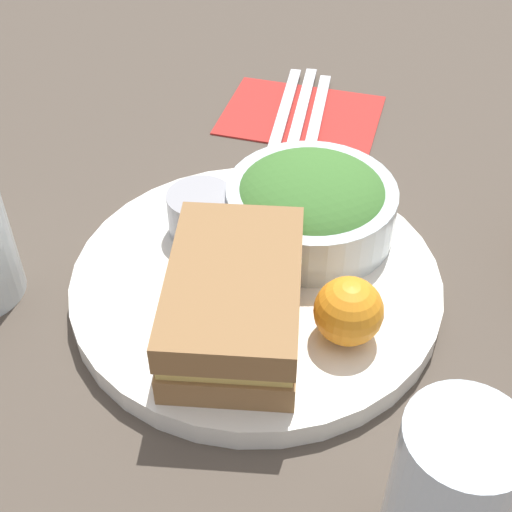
{
  "coord_description": "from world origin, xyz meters",
  "views": [
    {
      "loc": [
        0.39,
        0.11,
        0.41
      ],
      "look_at": [
        0.0,
        0.0,
        0.04
      ],
      "focal_mm": 50.0,
      "sensor_mm": 36.0,
      "label": 1
    }
  ],
  "objects_px": {
    "plate": "(256,284)",
    "sandwich": "(233,299)",
    "drink_glass": "(450,490)",
    "fork": "(285,109)",
    "dressing_cup": "(201,213)",
    "knife": "(301,111)",
    "spoon": "(318,112)",
    "salad_bowl": "(311,204)"
  },
  "relations": [
    {
      "from": "drink_glass",
      "to": "fork",
      "type": "bearing_deg",
      "value": -155.29
    },
    {
      "from": "salad_bowl",
      "to": "drink_glass",
      "type": "height_order",
      "value": "drink_glass"
    },
    {
      "from": "drink_glass",
      "to": "spoon",
      "type": "distance_m",
      "value": 0.48
    },
    {
      "from": "plate",
      "to": "knife",
      "type": "xyz_separation_m",
      "value": [
        -0.27,
        -0.03,
        -0.0
      ]
    },
    {
      "from": "plate",
      "to": "fork",
      "type": "bearing_deg",
      "value": -170.7
    },
    {
      "from": "sandwich",
      "to": "fork",
      "type": "xyz_separation_m",
      "value": [
        -0.33,
        -0.04,
        -0.04
      ]
    },
    {
      "from": "salad_bowl",
      "to": "spoon",
      "type": "height_order",
      "value": "salad_bowl"
    },
    {
      "from": "knife",
      "to": "plate",
      "type": "bearing_deg",
      "value": -180.0
    },
    {
      "from": "sandwich",
      "to": "dressing_cup",
      "type": "bearing_deg",
      "value": -148.84
    },
    {
      "from": "drink_glass",
      "to": "sandwich",
      "type": "bearing_deg",
      "value": -125.24
    },
    {
      "from": "salad_bowl",
      "to": "spoon",
      "type": "bearing_deg",
      "value": -169.93
    },
    {
      "from": "sandwich",
      "to": "drink_glass",
      "type": "xyz_separation_m",
      "value": [
        0.11,
        0.16,
        0.01
      ]
    },
    {
      "from": "dressing_cup",
      "to": "spoon",
      "type": "bearing_deg",
      "value": 168.04
    },
    {
      "from": "fork",
      "to": "sandwich",
      "type": "bearing_deg",
      "value": -178.0
    },
    {
      "from": "plate",
      "to": "sandwich",
      "type": "bearing_deg",
      "value": -0.99
    },
    {
      "from": "dressing_cup",
      "to": "fork",
      "type": "distance_m",
      "value": 0.24
    },
    {
      "from": "sandwich",
      "to": "dressing_cup",
      "type": "xyz_separation_m",
      "value": [
        -0.1,
        -0.06,
        -0.01
      ]
    },
    {
      "from": "dressing_cup",
      "to": "knife",
      "type": "distance_m",
      "value": 0.24
    },
    {
      "from": "drink_glass",
      "to": "knife",
      "type": "bearing_deg",
      "value": -157.33
    },
    {
      "from": "plate",
      "to": "sandwich",
      "type": "relative_size",
      "value": 1.79
    },
    {
      "from": "sandwich",
      "to": "knife",
      "type": "relative_size",
      "value": 0.9
    },
    {
      "from": "drink_glass",
      "to": "knife",
      "type": "xyz_separation_m",
      "value": [
        -0.44,
        -0.18,
        -0.05
      ]
    },
    {
      "from": "plate",
      "to": "spoon",
      "type": "distance_m",
      "value": 0.28
    },
    {
      "from": "dressing_cup",
      "to": "plate",
      "type": "bearing_deg",
      "value": 56.19
    },
    {
      "from": "plate",
      "to": "dressing_cup",
      "type": "height_order",
      "value": "dressing_cup"
    },
    {
      "from": "sandwich",
      "to": "salad_bowl",
      "type": "relative_size",
      "value": 1.17
    },
    {
      "from": "dressing_cup",
      "to": "drink_glass",
      "type": "height_order",
      "value": "drink_glass"
    },
    {
      "from": "plate",
      "to": "sandwich",
      "type": "height_order",
      "value": "sandwich"
    },
    {
      "from": "plate",
      "to": "spoon",
      "type": "xyz_separation_m",
      "value": [
        -0.28,
        -0.01,
        -0.0
      ]
    },
    {
      "from": "sandwich",
      "to": "knife",
      "type": "bearing_deg",
      "value": -175.55
    },
    {
      "from": "salad_bowl",
      "to": "sandwich",
      "type": "bearing_deg",
      "value": -13.79
    },
    {
      "from": "dressing_cup",
      "to": "knife",
      "type": "height_order",
      "value": "dressing_cup"
    },
    {
      "from": "drink_glass",
      "to": "plate",
      "type": "bearing_deg",
      "value": -136.84
    },
    {
      "from": "knife",
      "to": "drink_glass",
      "type": "bearing_deg",
      "value": -162.88
    },
    {
      "from": "knife",
      "to": "fork",
      "type": "bearing_deg",
      "value": 90.0
    },
    {
      "from": "plate",
      "to": "dressing_cup",
      "type": "distance_m",
      "value": 0.08
    },
    {
      "from": "dressing_cup",
      "to": "spoon",
      "type": "relative_size",
      "value": 0.35
    },
    {
      "from": "dressing_cup",
      "to": "fork",
      "type": "relative_size",
      "value": 0.32
    },
    {
      "from": "plate",
      "to": "drink_glass",
      "type": "xyz_separation_m",
      "value": [
        0.17,
        0.16,
        0.04
      ]
    },
    {
      "from": "sandwich",
      "to": "drink_glass",
      "type": "distance_m",
      "value": 0.2
    },
    {
      "from": "plate",
      "to": "dressing_cup",
      "type": "relative_size",
      "value": 5.31
    },
    {
      "from": "plate",
      "to": "knife",
      "type": "relative_size",
      "value": 1.61
    }
  ]
}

